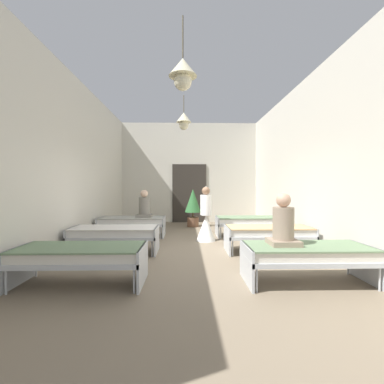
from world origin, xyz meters
name	(u,v)px	position (x,y,z in m)	size (l,w,h in m)	color
ground_plane	(192,254)	(0.00, 0.00, -0.05)	(6.14, 10.69, 0.10)	#7A6B56
room_shell	(191,165)	(0.00, 1.20, 2.06)	(5.94, 10.29, 4.11)	beige
bed_left_row_0	(81,255)	(-1.72, -1.90, 0.44)	(1.90, 0.84, 0.57)	#B7BCC1
bed_right_row_0	(307,254)	(1.72, -1.90, 0.44)	(1.90, 0.84, 0.57)	#B7BCC1
bed_left_row_1	(115,233)	(-1.72, 0.00, 0.44)	(1.90, 0.84, 0.57)	#B7BCC1
bed_right_row_1	(268,232)	(1.72, 0.00, 0.44)	(1.90, 0.84, 0.57)	#B7BCC1
bed_left_row_2	(132,222)	(-1.72, 1.90, 0.44)	(1.90, 0.84, 0.57)	#B7BCC1
bed_right_row_2	(248,221)	(1.72, 1.90, 0.44)	(1.90, 0.84, 0.57)	#B7BCC1
nurse_near_aisle	(206,221)	(0.40, 1.24, 0.53)	(0.52, 0.52, 1.49)	white
patient_seated_primary	(283,226)	(1.37, -1.85, 0.87)	(0.44, 0.44, 0.80)	gray
patient_seated_secondary	(144,207)	(-1.37, 1.93, 0.87)	(0.44, 0.44, 0.80)	slate
potted_plant	(193,204)	(0.12, 3.80, 0.83)	(0.59, 0.59, 1.39)	brown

